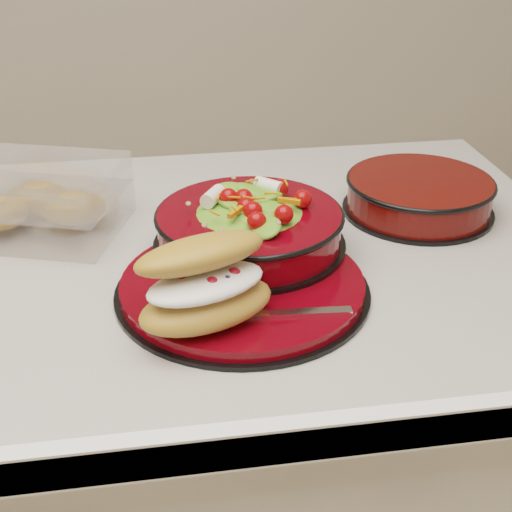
{
  "coord_description": "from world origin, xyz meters",
  "views": [
    {
      "loc": [
        0.02,
        -0.86,
        1.37
      ],
      "look_at": [
        0.14,
        -0.1,
        0.94
      ],
      "focal_mm": 50.0,
      "sensor_mm": 36.0,
      "label": 1
    }
  ],
  "objects": [
    {
      "name": "pastry_box",
      "position": [
        -0.15,
        0.11,
        0.94
      ],
      "size": [
        0.28,
        0.24,
        0.09
      ],
      "rotation": [
        0.0,
        0.0,
        -0.32
      ],
      "color": "white",
      "rests_on": "island_counter"
    },
    {
      "name": "croissant",
      "position": [
        0.07,
        -0.2,
        0.97
      ],
      "size": [
        0.18,
        0.15,
        0.1
      ],
      "rotation": [
        0.0,
        0.0,
        0.36
      ],
      "color": "#AD7D34",
      "rests_on": "dinner_plate"
    },
    {
      "name": "extra_bowl",
      "position": [
        0.42,
        0.07,
        0.93
      ],
      "size": [
        0.23,
        0.23,
        0.05
      ],
      "rotation": [
        0.0,
        0.0,
        0.1
      ],
      "color": "black",
      "rests_on": "island_counter"
    },
    {
      "name": "salad_bowl",
      "position": [
        0.14,
        -0.03,
        0.96
      ],
      "size": [
        0.26,
        0.26,
        0.11
      ],
      "rotation": [
        0.0,
        0.0,
        -0.4
      ],
      "color": "black",
      "rests_on": "dinner_plate"
    },
    {
      "name": "island_counter",
      "position": [
        0.0,
        -0.0,
        0.45
      ],
      "size": [
        1.24,
        0.74,
        0.9
      ],
      "color": "white",
      "rests_on": "ground"
    },
    {
      "name": "fork",
      "position": [
        0.14,
        -0.2,
        0.92
      ],
      "size": [
        0.17,
        0.03,
        0.0
      ],
      "rotation": [
        0.0,
        0.0,
        1.49
      ],
      "color": "silver",
      "rests_on": "dinner_plate"
    },
    {
      "name": "dinner_plate",
      "position": [
        0.12,
        -0.12,
        0.91
      ],
      "size": [
        0.31,
        0.31,
        0.02
      ],
      "rotation": [
        0.0,
        0.0,
        -0.06
      ],
      "color": "black",
      "rests_on": "island_counter"
    }
  ]
}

